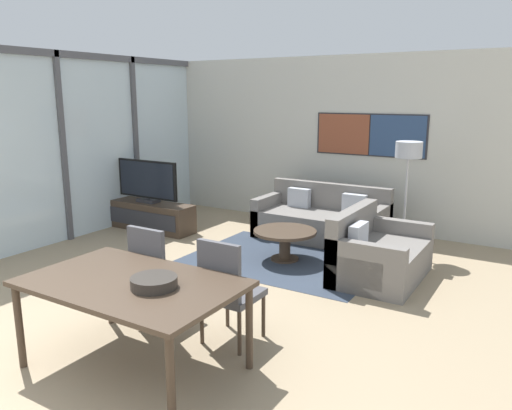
# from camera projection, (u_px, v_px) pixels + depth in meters

# --- Properties ---
(ground_plane) EXTENTS (24.00, 24.00, 0.00)m
(ground_plane) POSITION_uv_depth(u_px,v_px,m) (17.00, 403.00, 3.61)
(ground_plane) COLOR #9E896B
(wall_back) EXTENTS (7.33, 0.09, 2.80)m
(wall_back) POSITION_uv_depth(u_px,v_px,m) (339.00, 142.00, 8.25)
(wall_back) COLOR silver
(wall_back) RESTS_ON ground_plane
(window_wall_left) EXTENTS (0.07, 5.95, 2.80)m
(window_wall_left) POSITION_uv_depth(u_px,v_px,m) (61.00, 139.00, 7.36)
(window_wall_left) COLOR silver
(window_wall_left) RESTS_ON ground_plane
(area_rug) EXTENTS (2.50, 1.83, 0.01)m
(area_rug) POSITION_uv_depth(u_px,v_px,m) (285.00, 259.00, 6.72)
(area_rug) COLOR #333D4C
(area_rug) RESTS_ON ground_plane
(tv_console) EXTENTS (1.64, 0.45, 0.46)m
(tv_console) POSITION_uv_depth(u_px,v_px,m) (149.00, 216.00, 8.20)
(tv_console) COLOR #423326
(tv_console) RESTS_ON ground_plane
(television) EXTENTS (1.22, 0.20, 0.69)m
(television) POSITION_uv_depth(u_px,v_px,m) (147.00, 181.00, 8.08)
(television) COLOR #2D2D33
(television) RESTS_ON tv_console
(sofa_main) EXTENTS (1.96, 0.91, 0.82)m
(sofa_main) POSITION_uv_depth(u_px,v_px,m) (322.00, 221.00, 7.69)
(sofa_main) COLOR slate
(sofa_main) RESTS_ON ground_plane
(sofa_side) EXTENTS (0.91, 1.36, 0.82)m
(sofa_side) POSITION_uv_depth(u_px,v_px,m) (375.00, 256.00, 6.03)
(sofa_side) COLOR slate
(sofa_side) RESTS_ON ground_plane
(coffee_table) EXTENTS (0.84, 0.84, 0.41)m
(coffee_table) POSITION_uv_depth(u_px,v_px,m) (285.00, 238.00, 6.66)
(coffee_table) COLOR #423326
(coffee_table) RESTS_ON ground_plane
(dining_table) EXTENTS (1.71, 1.07, 0.75)m
(dining_table) POSITION_uv_depth(u_px,v_px,m) (132.00, 289.00, 3.93)
(dining_table) COLOR #423326
(dining_table) RESTS_ON ground_plane
(dining_chair_left) EXTENTS (0.46, 0.46, 0.98)m
(dining_chair_left) POSITION_uv_depth(u_px,v_px,m) (156.00, 270.00, 4.78)
(dining_chair_left) COLOR #4C4C51
(dining_chair_left) RESTS_ON ground_plane
(dining_chair_centre) EXTENTS (0.46, 0.46, 0.98)m
(dining_chair_centre) POSITION_uv_depth(u_px,v_px,m) (227.00, 287.00, 4.35)
(dining_chair_centre) COLOR #4C4C51
(dining_chair_centre) RESTS_ON ground_plane
(fruit_bowl) EXTENTS (0.36, 0.36, 0.08)m
(fruit_bowl) POSITION_uv_depth(u_px,v_px,m) (154.00, 282.00, 3.77)
(fruit_bowl) COLOR #332D28
(fruit_bowl) RESTS_ON dining_table
(floor_lamp) EXTENTS (0.36, 0.36, 1.56)m
(floor_lamp) POSITION_uv_depth(u_px,v_px,m) (408.00, 158.00, 6.74)
(floor_lamp) COLOR #2D2D33
(floor_lamp) RESTS_ON ground_plane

